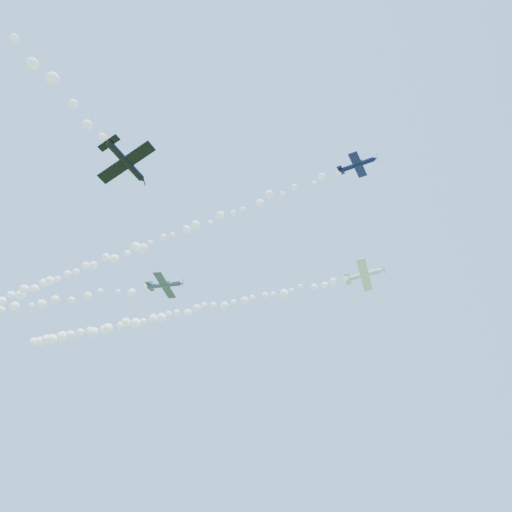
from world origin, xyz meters
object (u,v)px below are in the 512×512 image
at_px(plane_white, 364,275).
at_px(plane_grey, 165,285).
at_px(plane_navy, 358,165).
at_px(plane_black, 126,162).

relative_size(plane_white, plane_grey, 1.04).
bearing_deg(plane_white, plane_navy, -82.82).
bearing_deg(plane_navy, plane_white, 105.14).
height_order(plane_grey, plane_black, plane_grey).
bearing_deg(plane_grey, plane_black, -73.29).
bearing_deg(plane_grey, plane_navy, -19.31).
xyz_separation_m(plane_navy, plane_black, (-20.56, -22.83, -15.40)).
bearing_deg(plane_black, plane_grey, 30.74).
relative_size(plane_navy, plane_black, 1.01).
bearing_deg(plane_white, plane_grey, -158.99).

